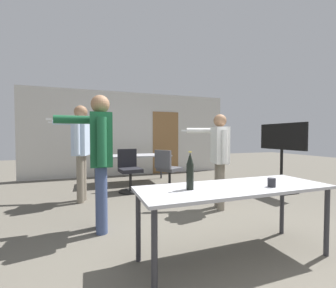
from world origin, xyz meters
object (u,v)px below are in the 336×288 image
at_px(person_right_polo, 219,152).
at_px(tv_screen, 282,149).
at_px(beer_bottle, 190,172).
at_px(person_center_tall, 99,150).
at_px(person_far_watching, 80,143).
at_px(office_chair_side_rolled, 168,171).
at_px(office_chair_mid_tucked, 129,171).
at_px(drink_cup, 272,183).

bearing_deg(person_right_polo, tv_screen, -60.13).
relative_size(tv_screen, beer_bottle, 4.24).
xyz_separation_m(person_center_tall, person_right_polo, (1.96, 0.25, -0.09)).
relative_size(tv_screen, person_far_watching, 0.84).
bearing_deg(beer_bottle, office_chair_side_rolled, 74.15).
height_order(person_center_tall, beer_bottle, person_center_tall).
bearing_deg(person_center_tall, office_chair_mid_tucked, -20.14).
height_order(person_far_watching, office_chair_side_rolled, person_far_watching).
height_order(person_far_watching, person_center_tall, person_far_watching).
relative_size(office_chair_side_rolled, beer_bottle, 2.58).
bearing_deg(drink_cup, person_center_tall, 140.00).
distance_m(beer_bottle, drink_cup, 0.84).
relative_size(person_right_polo, office_chair_side_rolled, 1.74).
distance_m(tv_screen, beer_bottle, 3.69).
xyz_separation_m(person_right_polo, drink_cup, (-0.39, -1.56, -0.20)).
distance_m(tv_screen, office_chair_mid_tucked, 3.44).
relative_size(person_right_polo, office_chair_mid_tucked, 1.71).
bearing_deg(person_center_tall, tv_screen, -78.49).
xyz_separation_m(tv_screen, office_chair_mid_tucked, (-3.18, 1.20, -0.52)).
xyz_separation_m(beer_bottle, drink_cup, (0.81, -0.18, -0.13)).
xyz_separation_m(person_far_watching, person_center_tall, (0.27, -1.50, -0.04)).
distance_m(person_right_polo, drink_cup, 1.63).
xyz_separation_m(office_chair_mid_tucked, office_chair_side_rolled, (0.87, -0.12, -0.01)).
bearing_deg(office_chair_side_rolled, person_center_tall, -74.56).
bearing_deg(tv_screen, person_far_watching, -99.89).
relative_size(tv_screen, office_chair_side_rolled, 1.65).
bearing_deg(drink_cup, person_right_polo, 75.83).
bearing_deg(person_right_polo, drink_cup, -179.23).
distance_m(person_far_watching, office_chair_side_rolled, 2.03).
bearing_deg(office_chair_side_rolled, person_far_watching, -113.10).
height_order(person_right_polo, office_chair_side_rolled, person_right_polo).
bearing_deg(person_far_watching, office_chair_mid_tucked, -51.44).
xyz_separation_m(office_chair_mid_tucked, beer_bottle, (0.02, -3.10, 0.46)).
height_order(tv_screen, office_chair_mid_tucked, tv_screen).
xyz_separation_m(tv_screen, person_far_watching, (-4.19, 0.73, 0.14)).
xyz_separation_m(person_right_polo, office_chair_side_rolled, (-0.36, 1.59, -0.55)).
distance_m(tv_screen, person_right_polo, 2.02).
bearing_deg(drink_cup, office_chair_mid_tucked, 104.23).
relative_size(person_far_watching, office_chair_side_rolled, 1.97).
bearing_deg(office_chair_mid_tucked, person_far_watching, 19.08).
distance_m(tv_screen, office_chair_side_rolled, 2.60).
bearing_deg(beer_bottle, person_center_tall, 123.82).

